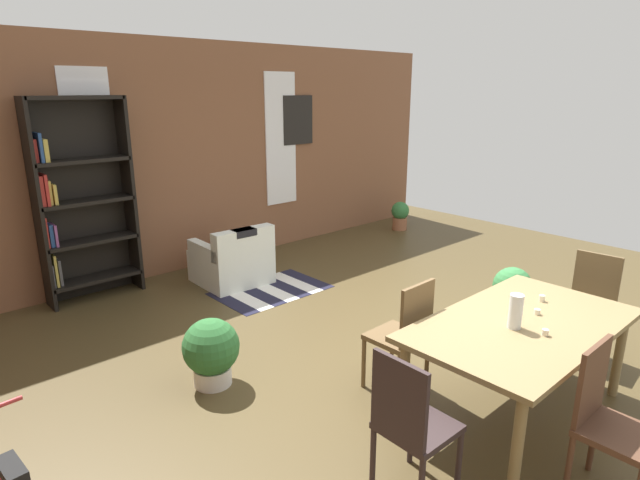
% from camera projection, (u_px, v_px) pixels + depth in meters
% --- Properties ---
extents(ground_plane, '(10.15, 10.15, 0.00)m').
position_uv_depth(ground_plane, '(435.00, 369.00, 4.53)').
color(ground_plane, '#4E3F24').
extents(back_wall_brick, '(8.81, 0.12, 2.95)m').
position_uv_depth(back_wall_brick, '(197.00, 157.00, 6.91)').
color(back_wall_brick, brown).
rests_on(back_wall_brick, ground).
extents(window_pane_0, '(0.55, 0.02, 1.92)m').
position_uv_depth(window_pane_0, '(92.00, 155.00, 5.94)').
color(window_pane_0, white).
extents(window_pane_1, '(0.55, 0.02, 1.92)m').
position_uv_depth(window_pane_1, '(281.00, 139.00, 7.70)').
color(window_pane_1, white).
extents(dining_table, '(1.80, 1.04, 0.74)m').
position_uv_depth(dining_table, '(522.00, 332.00, 3.76)').
color(dining_table, olive).
rests_on(dining_table, ground).
extents(vase_on_table, '(0.09, 0.09, 0.25)m').
position_uv_depth(vase_on_table, '(516.00, 311.00, 3.61)').
color(vase_on_table, silver).
rests_on(vase_on_table, dining_table).
extents(tealight_candle_0, '(0.04, 0.04, 0.04)m').
position_uv_depth(tealight_candle_0, '(537.00, 312.00, 3.86)').
color(tealight_candle_0, silver).
rests_on(tealight_candle_0, dining_table).
extents(tealight_candle_1, '(0.04, 0.04, 0.05)m').
position_uv_depth(tealight_candle_1, '(542.00, 298.00, 4.09)').
color(tealight_candle_1, silver).
rests_on(tealight_candle_1, dining_table).
extents(tealight_candle_2, '(0.04, 0.04, 0.04)m').
position_uv_depth(tealight_candle_2, '(545.00, 332.00, 3.53)').
color(tealight_candle_2, silver).
rests_on(tealight_candle_2, dining_table).
extents(dining_chair_far_left, '(0.41, 0.41, 0.95)m').
position_uv_depth(dining_chair_far_left, '(404.00, 333.00, 4.07)').
color(dining_chair_far_left, brown).
rests_on(dining_chair_far_left, ground).
extents(dining_chair_head_right, '(0.43, 0.43, 0.95)m').
position_uv_depth(dining_chair_head_right, '(589.00, 303.00, 4.63)').
color(dining_chair_head_right, brown).
rests_on(dining_chair_head_right, ground).
extents(dining_chair_head_left, '(0.41, 0.41, 0.95)m').
position_uv_depth(dining_chair_head_left, '(410.00, 423.00, 2.98)').
color(dining_chair_head_left, '#322526').
rests_on(dining_chair_head_left, ground).
extents(dining_chair_near_left, '(0.40, 0.40, 0.95)m').
position_uv_depth(dining_chair_near_left, '(607.00, 419.00, 3.01)').
color(dining_chair_near_left, brown).
rests_on(dining_chair_near_left, ground).
extents(bookshelf_tall, '(1.03, 0.31, 2.28)m').
position_uv_depth(bookshelf_tall, '(79.00, 200.00, 5.77)').
color(bookshelf_tall, black).
rests_on(bookshelf_tall, ground).
extents(armchair_white, '(0.83, 0.83, 0.75)m').
position_uv_depth(armchair_white, '(233.00, 261.00, 6.49)').
color(armchair_white, white).
rests_on(armchair_white, ground).
extents(potted_plant_by_shelf, '(0.30, 0.30, 0.49)m').
position_uv_depth(potted_plant_by_shelf, '(400.00, 215.00, 8.96)').
color(potted_plant_by_shelf, '#9E6042').
rests_on(potted_plant_by_shelf, ground).
extents(potted_plant_corner, '(0.41, 0.41, 0.52)m').
position_uv_depth(potted_plant_corner, '(512.00, 289.00, 5.58)').
color(potted_plant_corner, '#333338').
rests_on(potted_plant_corner, ground).
extents(potted_plant_window, '(0.47, 0.47, 0.57)m').
position_uv_depth(potted_plant_window, '(211.00, 350.00, 4.23)').
color(potted_plant_window, silver).
rests_on(potted_plant_window, ground).
extents(striped_rug, '(1.31, 0.87, 0.01)m').
position_uv_depth(striped_rug, '(271.00, 290.00, 6.30)').
color(striped_rug, '#1E1E33').
rests_on(striped_rug, ground).
extents(framed_picture, '(0.56, 0.03, 0.72)m').
position_uv_depth(framed_picture, '(298.00, 120.00, 7.83)').
color(framed_picture, black).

